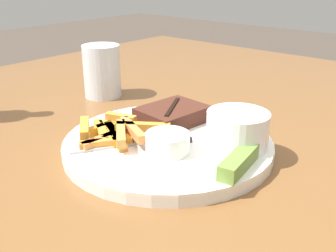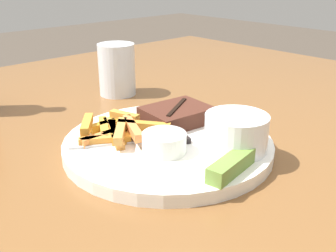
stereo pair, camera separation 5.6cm
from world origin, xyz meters
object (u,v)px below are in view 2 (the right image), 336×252
Objects in this scene: steak_portion at (177,115)px; fork_utensil at (113,143)px; dipping_sauce_cup at (164,142)px; knife_utensil at (167,126)px; drinking_glass at (117,69)px; dinner_plate at (168,144)px; pickle_spear at (231,165)px; coleslaw_cup at (236,130)px.

steak_portion reaches higher than fork_utensil.
dipping_sauce_cup is (-0.09, -0.07, 0.00)m from steak_portion.
steak_portion is 0.68× the size of knife_utensil.
drinking_glass reaches higher than fork_utensil.
dinner_plate is 2.76× the size of steak_portion.
pickle_spear is 0.17m from fork_utensil.
drinking_glass is at bearing 81.88° from fork_utensil.
steak_portion is at bearing 67.55° from pickle_spear.
steak_portion is at bearing 28.95° from fork_utensil.
dinner_plate is at bearing 157.82° from knife_utensil.
drinking_glass is at bearing 79.70° from coleslaw_cup.
drinking_glass is at bearing 68.19° from dinner_plate.
coleslaw_cup reaches higher than dipping_sauce_cup.
coleslaw_cup is 0.99× the size of pickle_spear.
knife_utensil is (0.10, -0.01, 0.00)m from fork_utensil.
fork_utensil is (-0.12, 0.00, -0.01)m from steak_portion.
knife_utensil is at bearing -108.80° from drinking_glass.
coleslaw_cup is 0.36m from drinking_glass.
pickle_spear is at bearing -112.45° from steak_portion.
pickle_spear is 0.16m from knife_utensil.
pickle_spear is at bearing -175.02° from knife_utensil.
dipping_sauce_cup is at bearing 101.79° from pickle_spear.
dipping_sauce_cup reaches higher than knife_utensil.
steak_portion reaches higher than dinner_plate.
coleslaw_cup is at bearing -95.51° from steak_portion.
fork_utensil is at bearing 103.52° from knife_utensil.
drinking_glass reaches higher than knife_utensil.
dipping_sauce_cup is at bearing -115.35° from drinking_glass.
coleslaw_cup is 1.44× the size of dipping_sauce_cup.
dipping_sauce_cup is (-0.08, 0.06, -0.01)m from coleslaw_cup.
drinking_glass reaches higher than dinner_plate.
dinner_plate is 3.53× the size of coleslaw_cup.
drinking_glass is at bearing 73.04° from pickle_spear.
drinking_glass reaches higher than dipping_sauce_cup.
coleslaw_cup is at bearing 33.70° from pickle_spear.
dipping_sauce_cup is 0.57× the size of drinking_glass.
fork_utensil reaches higher than dinner_plate.
coleslaw_cup is at bearing -100.30° from drinking_glass.
dinner_plate is 0.29m from drinking_glass.
dipping_sauce_cup is at bearing -139.86° from dinner_plate.
knife_utensil is (0.04, 0.16, -0.01)m from pickle_spear.
pickle_spear is at bearing -146.30° from coleslaw_cup.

